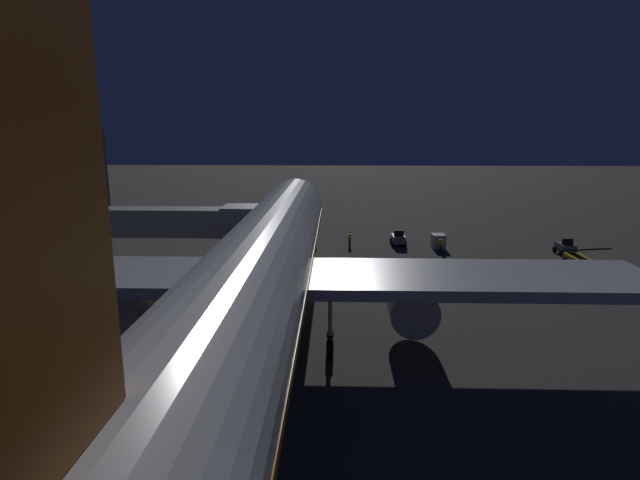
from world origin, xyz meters
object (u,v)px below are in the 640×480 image
jet_bridge (156,222)px  baggage_tug_spare (398,239)px  apron_floodlight_mast (66,179)px  baggage_tug_lead (565,248)px  airliner_at_gate (262,270)px  traffic_cone_nose_port (316,248)px  ground_crew_by_tug (350,238)px  baggage_container_near_belt (438,241)px  traffic_cone_nose_starboard (279,248)px  ground_crew_by_belt_loader (441,244)px  belt_loader (582,260)px

jet_bridge → baggage_tug_spare: 29.65m
apron_floodlight_mast → baggage_tug_lead: size_ratio=5.87×
baggage_tug_spare → airliner_at_gate: bearing=68.6°
baggage_tug_spare → baggage_tug_lead: bearing=167.0°
jet_bridge → traffic_cone_nose_port: jet_bridge is taller
baggage_tug_spare → ground_crew_by_tug: (6.05, 0.69, 0.22)m
baggage_container_near_belt → traffic_cone_nose_starboard: (19.17, 1.93, -0.56)m
baggage_tug_lead → ground_crew_by_belt_loader: (14.11, -0.57, 0.22)m
traffic_cone_nose_starboard → baggage_tug_spare: bearing=-167.4°
ground_crew_by_tug → baggage_tug_lead: bearing=171.7°
ground_crew_by_belt_loader → traffic_cone_nose_port: bearing=-1.9°
airliner_at_gate → traffic_cone_nose_starboard: 28.81m
baggage_tug_spare → ground_crew_by_belt_loader: size_ratio=1.41×
baggage_tug_lead → baggage_container_near_belt: baggage_tug_lead is taller
baggage_tug_lead → ground_crew_by_tug: bearing=-8.3°
traffic_cone_nose_port → jet_bridge: bearing=42.5°
traffic_cone_nose_starboard → ground_crew_by_belt_loader: bearing=178.6°
baggage_tug_lead → baggage_container_near_belt: bearing=-12.0°
apron_floodlight_mast → ground_crew_by_tug: size_ratio=8.05×
jet_bridge → ground_crew_by_tug: 24.44m
belt_loader → traffic_cone_nose_starboard: 32.89m
jet_bridge → ground_crew_by_tug: size_ratio=12.31×
baggage_tug_spare → traffic_cone_nose_starboard: 14.87m
baggage_container_near_belt → traffic_cone_nose_port: 14.91m
jet_bridge → baggage_container_near_belt: jet_bridge is taller
baggage_tug_spare → ground_crew_by_belt_loader: bearing=140.2°
belt_loader → baggage_tug_spare: size_ratio=3.49×
apron_floodlight_mast → belt_loader: 56.17m
airliner_at_gate → belt_loader: airliner_at_gate is taller
baggage_container_near_belt → belt_loader: bearing=145.9°
belt_loader → baggage_container_near_belt: 15.67m
ground_crew_by_belt_loader → traffic_cone_nose_starboard: (18.97, -0.47, -0.72)m
baggage_tug_spare → traffic_cone_nose_starboard: (14.51, 3.25, -0.51)m
apron_floodlight_mast → baggage_container_near_belt: (-42.47, -4.63, -7.87)m
baggage_tug_lead → traffic_cone_nose_port: 28.70m
ground_crew_by_belt_loader → ground_crew_by_tug: ground_crew_by_tug is taller
ground_crew_by_tug → traffic_cone_nose_port: 4.85m
belt_loader → baggage_tug_spare: bearing=-29.8°
ground_crew_by_belt_loader → jet_bridge: bearing=23.5°
ground_crew_by_belt_loader → baggage_tug_spare: bearing=-39.8°
ground_crew_by_belt_loader → baggage_tug_lead: bearing=177.7°
jet_bridge → belt_loader: bearing=-171.7°
jet_bridge → baggage_container_near_belt: size_ratio=12.67×
traffic_cone_nose_port → baggage_tug_lead: bearing=177.9°
jet_bridge → ground_crew_by_tug: jet_bridge is taller
traffic_cone_nose_port → traffic_cone_nose_starboard: (4.40, 0.00, 0.00)m
jet_bridge → ground_crew_by_tug: bearing=-139.6°
jet_bridge → baggage_tug_lead: bearing=-164.4°
ground_crew_by_belt_loader → ground_crew_by_tug: bearing=-16.1°
ground_crew_by_tug → traffic_cone_nose_port: ground_crew_by_tug is taller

